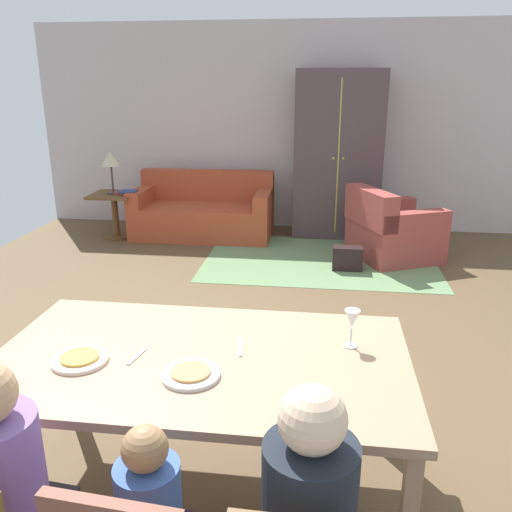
% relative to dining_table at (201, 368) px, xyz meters
% --- Properties ---
extents(ground_plane, '(7.16, 6.62, 0.02)m').
position_rel_dining_table_xyz_m(ground_plane, '(0.17, 1.84, -0.71)').
color(ground_plane, brown).
extents(back_wall, '(7.16, 0.10, 2.70)m').
position_rel_dining_table_xyz_m(back_wall, '(0.17, 5.20, 0.65)').
color(back_wall, '#BFB0B1').
rests_on(back_wall, ground_plane).
extents(dining_table, '(1.89, 1.08, 0.76)m').
position_rel_dining_table_xyz_m(dining_table, '(0.00, 0.00, 0.00)').
color(dining_table, '#A37F61').
rests_on(dining_table, ground_plane).
extents(plate_near_man, '(0.25, 0.25, 0.02)m').
position_rel_dining_table_xyz_m(plate_near_man, '(-0.52, -0.12, 0.07)').
color(plate_near_man, white).
rests_on(plate_near_man, dining_table).
extents(pizza_near_man, '(0.17, 0.17, 0.01)m').
position_rel_dining_table_xyz_m(pizza_near_man, '(-0.52, -0.12, 0.09)').
color(pizza_near_man, gold).
rests_on(pizza_near_man, plate_near_man).
extents(plate_near_child, '(0.25, 0.25, 0.02)m').
position_rel_dining_table_xyz_m(plate_near_child, '(0.00, -0.18, 0.07)').
color(plate_near_child, silver).
rests_on(plate_near_child, dining_table).
extents(pizza_near_child, '(0.17, 0.17, 0.01)m').
position_rel_dining_table_xyz_m(pizza_near_child, '(0.00, -0.18, 0.09)').
color(pizza_near_child, '#DF944D').
rests_on(pizza_near_child, plate_near_child).
extents(wine_glass, '(0.07, 0.07, 0.19)m').
position_rel_dining_table_xyz_m(wine_glass, '(0.68, 0.18, 0.20)').
color(wine_glass, silver).
rests_on(wine_glass, dining_table).
extents(fork, '(0.04, 0.15, 0.01)m').
position_rel_dining_table_xyz_m(fork, '(-0.28, -0.05, 0.07)').
color(fork, silver).
rests_on(fork, dining_table).
extents(knife, '(0.04, 0.17, 0.01)m').
position_rel_dining_table_xyz_m(knife, '(0.17, 0.10, 0.07)').
color(knife, silver).
rests_on(knife, dining_table).
extents(person_man, '(0.30, 0.41, 1.11)m').
position_rel_dining_table_xyz_m(person_man, '(-0.52, -0.72, -0.18)').
color(person_man, '#3F4051').
rests_on(person_man, ground_plane).
extents(area_rug, '(2.60, 1.80, 0.01)m').
position_rel_dining_table_xyz_m(area_rug, '(0.52, 3.70, -0.69)').
color(area_rug, '#638557').
rests_on(area_rug, ground_plane).
extents(couch, '(1.79, 0.86, 0.82)m').
position_rel_dining_table_xyz_m(couch, '(-1.03, 4.56, -0.39)').
color(couch, '#A64327').
rests_on(couch, ground_plane).
extents(armchair, '(1.14, 1.14, 0.82)m').
position_rel_dining_table_xyz_m(armchair, '(1.32, 3.88, -0.38)').
color(armchair, '#973F38').
rests_on(armchair, ground_plane).
extents(armoire, '(1.10, 0.59, 2.10)m').
position_rel_dining_table_xyz_m(armoire, '(0.69, 4.81, 0.35)').
color(armoire, '#49383D').
rests_on(armoire, ground_plane).
extents(side_table, '(0.56, 0.56, 0.58)m').
position_rel_dining_table_xyz_m(side_table, '(-2.14, 4.30, -0.32)').
color(side_table, brown).
rests_on(side_table, ground_plane).
extents(table_lamp, '(0.26, 0.26, 0.54)m').
position_rel_dining_table_xyz_m(table_lamp, '(-2.14, 4.30, 0.31)').
color(table_lamp, '#42362E').
rests_on(table_lamp, side_table).
extents(book_lower, '(0.22, 0.16, 0.03)m').
position_rel_dining_table_xyz_m(book_lower, '(-1.98, 4.30, -0.10)').
color(book_lower, '#A23537').
rests_on(book_lower, side_table).
extents(book_upper, '(0.22, 0.16, 0.03)m').
position_rel_dining_table_xyz_m(book_upper, '(-1.93, 4.27, -0.08)').
color(book_upper, navy).
rests_on(book_upper, book_lower).
extents(handbag, '(0.32, 0.16, 0.26)m').
position_rel_dining_table_xyz_m(handbag, '(0.81, 3.40, -0.57)').
color(handbag, black).
rests_on(handbag, ground_plane).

